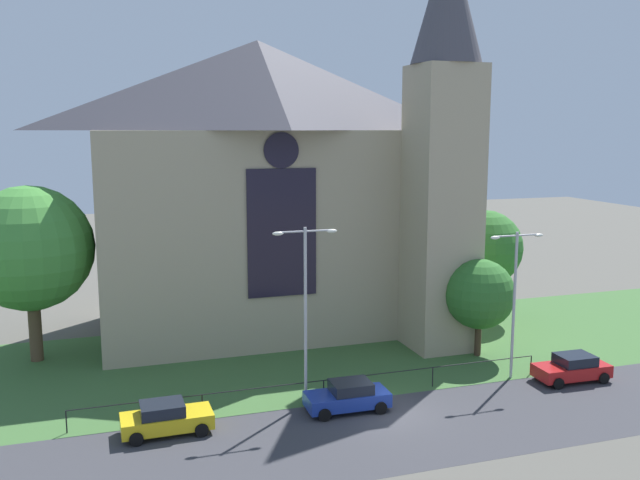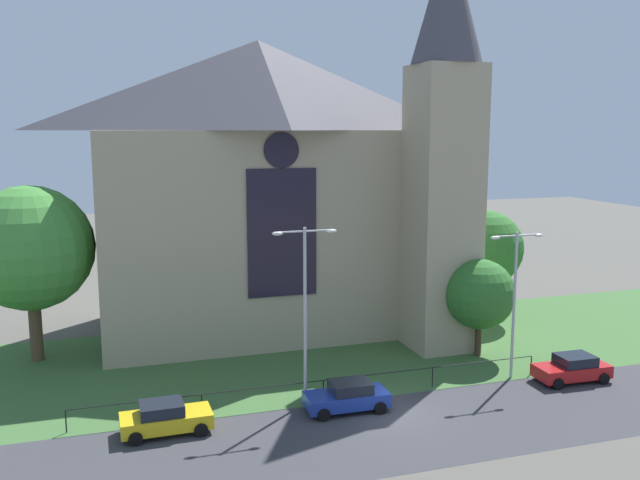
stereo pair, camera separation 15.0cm
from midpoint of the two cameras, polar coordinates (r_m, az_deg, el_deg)
name	(u,v)px [view 1 (the left image)]	position (r m, az deg, el deg)	size (l,w,h in m)	color
ground	(326,352)	(44.51, 0.41, -9.25)	(160.00, 160.00, 0.00)	#56544C
road_asphalt	(406,429)	(34.12, 7.02, -15.27)	(120.00, 8.00, 0.01)	#38383D
grass_verge	(336,362)	(42.72, 1.27, -10.05)	(120.00, 20.00, 0.01)	#3D6633
church_building	(272,185)	(47.80, -4.07, 4.60)	(23.20, 16.20, 26.00)	tan
iron_railing	(324,383)	(36.71, 0.19, -11.78)	(25.44, 0.07, 1.13)	black
tree_right_far	(484,249)	(52.36, 13.37, -0.70)	(5.65, 5.65, 8.18)	brown
tree_left_far	(30,249)	(44.80, -23.02, -0.66)	(7.55, 7.55, 10.79)	brown
tree_right_near	(480,294)	(43.89, 12.99, -4.39)	(4.37, 4.37, 6.15)	#423021
streetlamp_near	(305,295)	(34.87, -1.34, -4.58)	(3.37, 0.26, 9.25)	#B2B2B7
streetlamp_far	(515,286)	(40.17, 15.75, -3.72)	(3.37, 0.26, 8.45)	#B2B2B7
parked_car_yellow	(166,418)	(33.93, -12.79, -14.22)	(4.23, 2.07, 1.51)	gold
parked_car_blue	(348,396)	(35.61, 2.21, -12.83)	(4.24, 2.09, 1.51)	#1E3899
parked_car_red	(572,368)	(41.93, 20.08, -9.94)	(4.25, 2.13, 1.51)	#B21919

